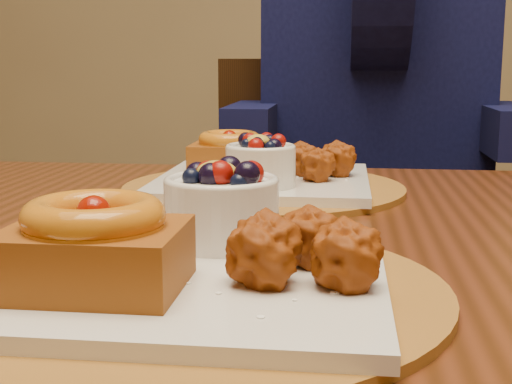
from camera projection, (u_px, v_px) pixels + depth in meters
dining_table at (240, 299)px, 0.76m from camera, size 1.60×0.90×0.76m
place_setting_near at (193, 257)px, 0.54m from camera, size 0.38×0.38×0.09m
place_setting_far at (261, 174)px, 0.96m from camera, size 0.38×0.38×0.09m
chair_far at (333, 274)px, 1.40m from camera, size 0.51×0.51×0.93m
diner at (377, 55)px, 1.40m from camera, size 0.54×0.51×0.88m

